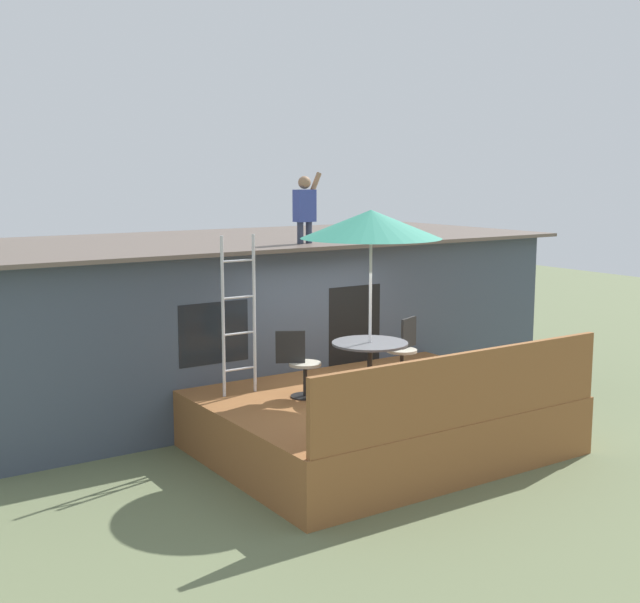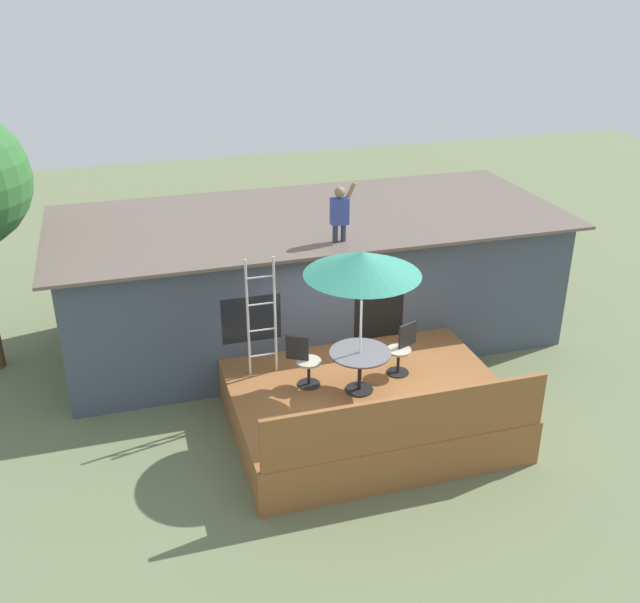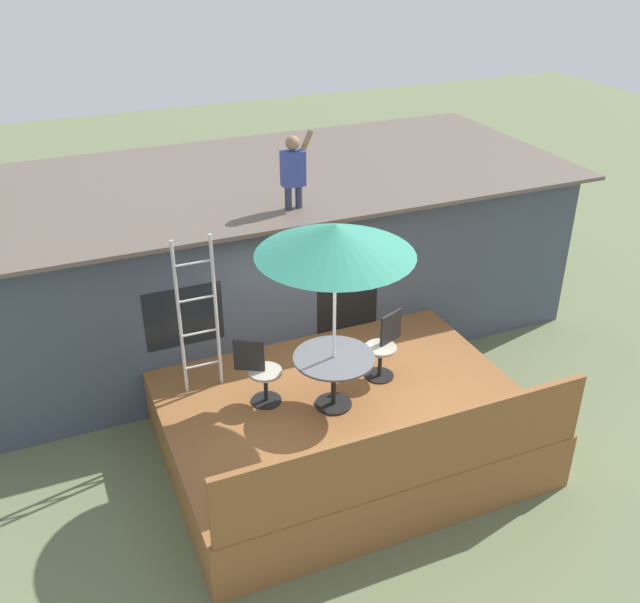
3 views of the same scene
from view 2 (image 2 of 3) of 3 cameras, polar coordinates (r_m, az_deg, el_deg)
The scene contains 10 objects.
ground_plane at distance 13.22m, azimuth 3.52°, elevation -9.47°, with size 40.00×40.00×0.00m, color #66704C.
house at distance 15.57m, azimuth -0.82°, elevation 1.95°, with size 10.50×4.50×2.73m.
deck at distance 12.99m, azimuth 3.57°, elevation -8.02°, with size 4.65×3.79×0.80m, color brown.
deck_railing at distance 11.11m, azimuth 6.94°, elevation -9.29°, with size 4.55×0.08×0.90m, color brown.
patio_table at distance 12.33m, azimuth 3.14°, elevation -4.62°, with size 1.04×1.04×0.74m.
patio_umbrella at distance 11.56m, azimuth 3.34°, elevation 2.99°, with size 1.90×1.90×2.54m.
step_ladder at distance 12.65m, azimuth -4.59°, elevation -1.22°, with size 0.52×0.04×2.20m.
person_figure at distance 13.48m, azimuth 1.58°, elevation 7.15°, with size 0.47×0.20×1.11m.
patio_chair_left at distance 12.55m, azimuth -1.21°, elevation -4.69°, with size 0.58×0.44×0.92m.
patio_chair_right at distance 13.00m, azimuth 6.41°, elevation -3.72°, with size 0.60×0.44×0.92m.
Camera 2 is at (-3.85, -10.18, 7.49)m, focal length 40.95 mm.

